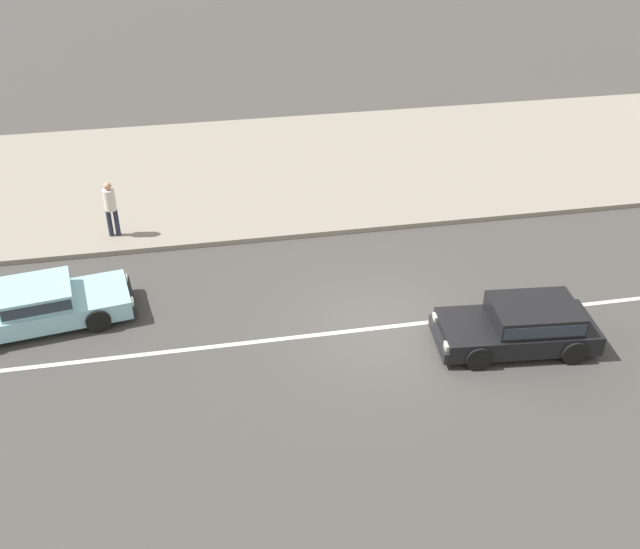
{
  "coord_description": "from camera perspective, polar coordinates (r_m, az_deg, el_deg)",
  "views": [
    {
      "loc": [
        -4.31,
        -14.34,
        10.74
      ],
      "look_at": [
        -1.3,
        1.45,
        0.8
      ],
      "focal_mm": 42.0,
      "sensor_mm": 36.0,
      "label": 1
    }
  ],
  "objects": [
    {
      "name": "sedan_pale_blue_0",
      "position": [
        19.47,
        -20.7,
        -2.19
      ],
      "size": [
        4.7,
        2.31,
        1.06
      ],
      "color": "#93C6D6",
      "rests_on": "ground"
    },
    {
      "name": "ground_plane",
      "position": [
        18.42,
        4.82,
        -4.05
      ],
      "size": [
        160.0,
        160.0,
        0.0
      ],
      "primitive_type": "plane",
      "color": "#423F3D"
    },
    {
      "name": "hatchback_black_1",
      "position": [
        18.09,
        15.18,
        -3.67
      ],
      "size": [
        3.83,
        2.02,
        1.1
      ],
      "color": "black",
      "rests_on": "ground"
    },
    {
      "name": "kerb_strip",
      "position": [
        26.76,
        -0.64,
        8.25
      ],
      "size": [
        68.0,
        10.0,
        0.15
      ],
      "primitive_type": "cube",
      "color": "gray",
      "rests_on": "ground"
    },
    {
      "name": "pedestrian_mid_kerb",
      "position": [
        22.41,
        -15.68,
        5.12
      ],
      "size": [
        0.34,
        0.34,
        1.69
      ],
      "color": "#232838",
      "rests_on": "kerb_strip"
    },
    {
      "name": "lane_centre_stripe",
      "position": [
        18.42,
        4.82,
        -4.04
      ],
      "size": [
        50.4,
        0.14,
        0.01
      ],
      "primitive_type": "cube",
      "color": "silver",
      "rests_on": "ground"
    }
  ]
}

